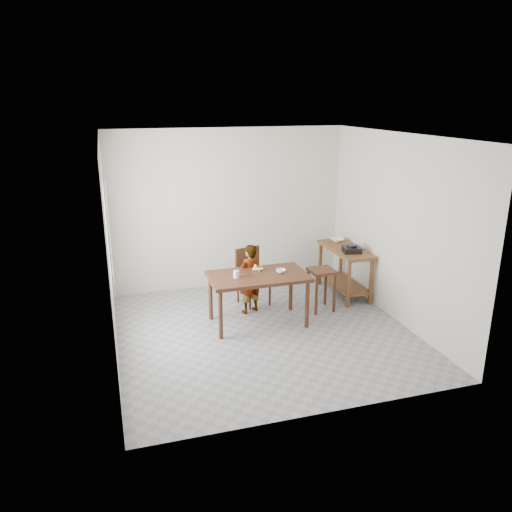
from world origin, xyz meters
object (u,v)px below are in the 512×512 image
object	(u,v)px
dining_chair	(254,277)
stool	(321,290)
dining_table	(258,299)
prep_counter	(344,271)
child	(249,279)

from	to	relation	value
dining_chair	stool	distance (m)	1.07
dining_chair	stool	bearing A→B (deg)	-44.61
dining_chair	dining_table	bearing A→B (deg)	-116.84
prep_counter	stool	bearing A→B (deg)	-141.83
prep_counter	dining_table	bearing A→B (deg)	-157.85
prep_counter	dining_chair	distance (m)	1.57
dining_table	stool	distance (m)	1.10
dining_table	prep_counter	xyz separation A→B (m)	(1.72, 0.70, 0.03)
child	stool	size ratio (longest dim) A/B	1.64
dining_table	prep_counter	distance (m)	1.86
child	stool	world-z (taller)	child
prep_counter	child	world-z (taller)	child
dining_table	dining_chair	distance (m)	0.74
dining_table	child	bearing A→B (deg)	90.76
dining_table	dining_chair	xyz separation A→B (m)	(0.15, 0.72, 0.07)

